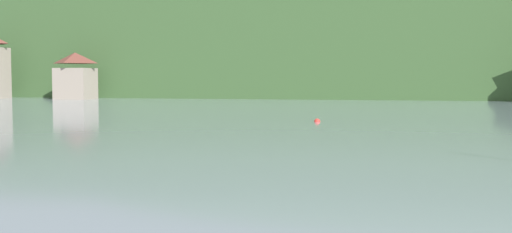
% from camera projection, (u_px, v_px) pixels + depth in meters
% --- Properties ---
extents(wooded_hillside, '(352.00, 45.63, 46.58)m').
position_uv_depth(wooded_hillside, '(417.00, 57.00, 120.01)').
color(wooded_hillside, '#38562D').
rests_on(wooded_hillside, ground_plane).
extents(shore_building_westcentral, '(5.67, 5.27, 7.52)m').
position_uv_depth(shore_building_westcentral, '(75.00, 76.00, 100.78)').
color(shore_building_westcentral, gray).
rests_on(shore_building_westcentral, ground_plane).
extents(mooring_buoy_near, '(0.49, 0.49, 0.49)m').
position_uv_depth(mooring_buoy_near, '(317.00, 122.00, 49.69)').
color(mooring_buoy_near, red).
rests_on(mooring_buoy_near, ground_plane).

